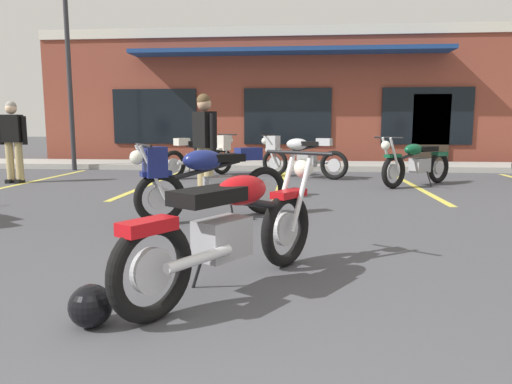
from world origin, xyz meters
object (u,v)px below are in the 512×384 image
object	(u,v)px
helmet_on_pavement	(91,306)
parking_lot_lamp_post	(66,44)
motorcycle_orange_scrambler	(417,162)
person_by_back_row	(13,137)
motorcycle_foreground_classic	(232,227)
motorcycle_silver_naked	(203,154)
motorcycle_blue_standard	(206,178)
person_in_shorts_foreground	(205,140)
motorcycle_green_cafe_racer	(299,154)

from	to	relation	value
helmet_on_pavement	parking_lot_lamp_post	size ratio (longest dim) A/B	0.05
motorcycle_orange_scrambler	person_by_back_row	size ratio (longest dim) A/B	1.03
parking_lot_lamp_post	motorcycle_orange_scrambler	bearing A→B (deg)	-15.90
motorcycle_foreground_classic	motorcycle_silver_naked	size ratio (longest dim) A/B	1.04
motorcycle_foreground_classic	motorcycle_blue_standard	world-z (taller)	same
person_in_shorts_foreground	helmet_on_pavement	distance (m)	4.81
motorcycle_foreground_classic	motorcycle_silver_naked	bearing A→B (deg)	103.24
person_by_back_row	helmet_on_pavement	xyz separation A→B (m)	(4.62, -6.59, -0.82)
motorcycle_silver_naked	motorcycle_green_cafe_racer	xyz separation A→B (m)	(2.23, -0.10, 0.00)
motorcycle_silver_naked	person_in_shorts_foreground	size ratio (longest dim) A/B	1.06
motorcycle_blue_standard	person_in_shorts_foreground	world-z (taller)	person_in_shorts_foreground
person_by_back_row	parking_lot_lamp_post	world-z (taller)	parking_lot_lamp_post
motorcycle_orange_scrambler	motorcycle_foreground_classic	bearing A→B (deg)	-114.51
motorcycle_orange_scrambler	helmet_on_pavement	distance (m)	7.73
motorcycle_foreground_classic	motorcycle_green_cafe_racer	size ratio (longest dim) A/B	0.93
motorcycle_blue_standard	person_by_back_row	bearing A→B (deg)	144.23
motorcycle_blue_standard	parking_lot_lamp_post	size ratio (longest dim) A/B	0.37
parking_lot_lamp_post	person_by_back_row	bearing A→B (deg)	-88.13
motorcycle_green_cafe_racer	parking_lot_lamp_post	xyz separation A→B (m)	(-5.94, 1.15, 2.69)
motorcycle_orange_scrambler	parking_lot_lamp_post	xyz separation A→B (m)	(-8.25, 2.35, 2.75)
motorcycle_silver_naked	person_by_back_row	size ratio (longest dim) A/B	1.06
motorcycle_green_cafe_racer	motorcycle_silver_naked	bearing A→B (deg)	177.45
motorcycle_silver_naked	motorcycle_green_cafe_racer	size ratio (longest dim) A/B	0.89
motorcycle_blue_standard	person_in_shorts_foreground	xyz separation A→B (m)	(-0.32, 1.52, 0.42)
motorcycle_foreground_classic	motorcycle_orange_scrambler	distance (m)	6.73
person_in_shorts_foreground	parking_lot_lamp_post	distance (m)	6.72
motorcycle_blue_standard	helmet_on_pavement	bearing A→B (deg)	-91.24
person_in_shorts_foreground	person_by_back_row	size ratio (longest dim) A/B	1.00
motorcycle_blue_standard	person_by_back_row	distance (m)	5.80
motorcycle_orange_scrambler	parking_lot_lamp_post	world-z (taller)	parking_lot_lamp_post
motorcycle_silver_naked	motorcycle_blue_standard	size ratio (longest dim) A/B	0.96
motorcycle_blue_standard	parking_lot_lamp_post	xyz separation A→B (m)	(-4.78, 6.01, 2.69)
motorcycle_foreground_classic	motorcycle_silver_naked	world-z (taller)	same
motorcycle_silver_naked	motorcycle_blue_standard	bearing A→B (deg)	-77.82
parking_lot_lamp_post	helmet_on_pavement	bearing A→B (deg)	-62.94
motorcycle_silver_naked	person_by_back_row	world-z (taller)	person_by_back_row
motorcycle_green_cafe_racer	person_by_back_row	bearing A→B (deg)	-165.83
motorcycle_blue_standard	person_in_shorts_foreground	distance (m)	1.61
motorcycle_green_cafe_racer	person_in_shorts_foreground	size ratio (longest dim) A/B	1.19
motorcycle_silver_naked	motorcycle_foreground_classic	bearing A→B (deg)	-76.76
motorcycle_green_cafe_racer	motorcycle_foreground_classic	bearing A→B (deg)	-93.81
motorcycle_green_cafe_racer	person_by_back_row	size ratio (longest dim) A/B	1.19
person_in_shorts_foreground	person_by_back_row	world-z (taller)	same
person_in_shorts_foreground	motorcycle_orange_scrambler	bearing A→B (deg)	29.38
motorcycle_orange_scrambler	helmet_on_pavement	world-z (taller)	motorcycle_orange_scrambler
motorcycle_foreground_classic	parking_lot_lamp_post	bearing A→B (deg)	122.76
person_by_back_row	helmet_on_pavement	world-z (taller)	person_by_back_row
person_in_shorts_foreground	person_by_back_row	xyz separation A→B (m)	(-4.37, 1.86, 0.00)
motorcycle_green_cafe_racer	helmet_on_pavement	size ratio (longest dim) A/B	7.65
motorcycle_blue_standard	helmet_on_pavement	xyz separation A→B (m)	(-0.07, -3.21, -0.40)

